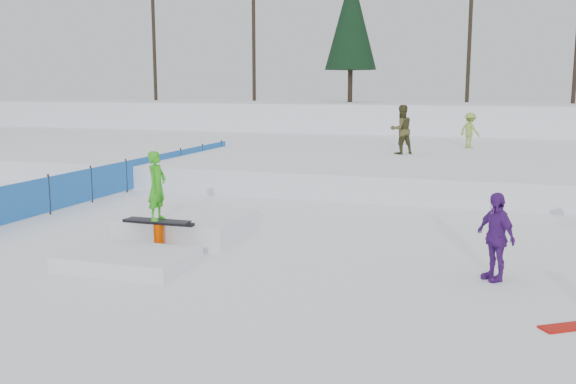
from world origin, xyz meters
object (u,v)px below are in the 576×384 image
(walker_ygreen, at_px, (470,130))
(spectator_purple, at_px, (495,236))
(walker_olive, at_px, (401,130))
(safety_fence, at_px, (126,176))
(jib_rail_feature, at_px, (172,232))

(walker_ygreen, relative_size, spectator_purple, 0.94)
(walker_olive, bearing_deg, walker_ygreen, -162.16)
(safety_fence, xyz_separation_m, jib_rail_feature, (4.76, -5.84, -0.25))
(safety_fence, xyz_separation_m, walker_ygreen, (10.27, 10.42, 1.00))
(walker_olive, relative_size, walker_ygreen, 1.26)
(spectator_purple, bearing_deg, safety_fence, -157.93)
(walker_ygreen, relative_size, jib_rail_feature, 0.34)
(jib_rail_feature, bearing_deg, safety_fence, 129.18)
(walker_olive, height_order, spectator_purple, walker_olive)
(spectator_purple, bearing_deg, walker_ygreen, 144.81)
(safety_fence, relative_size, walker_olive, 8.43)
(safety_fence, distance_m, jib_rail_feature, 7.54)
(safety_fence, distance_m, walker_olive, 10.61)
(jib_rail_feature, bearing_deg, walker_ygreen, 71.26)
(walker_olive, bearing_deg, jib_rail_feature, 40.19)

